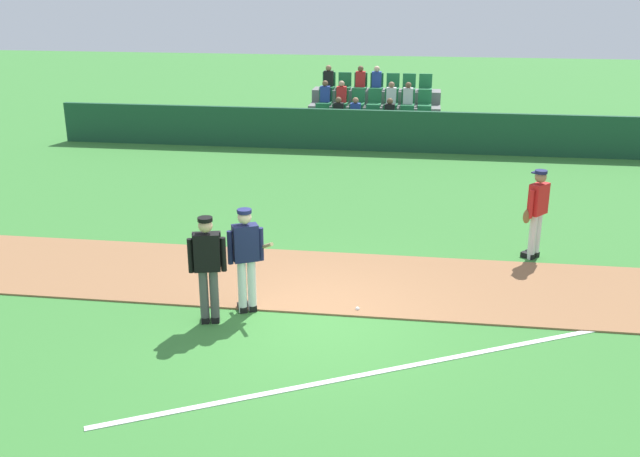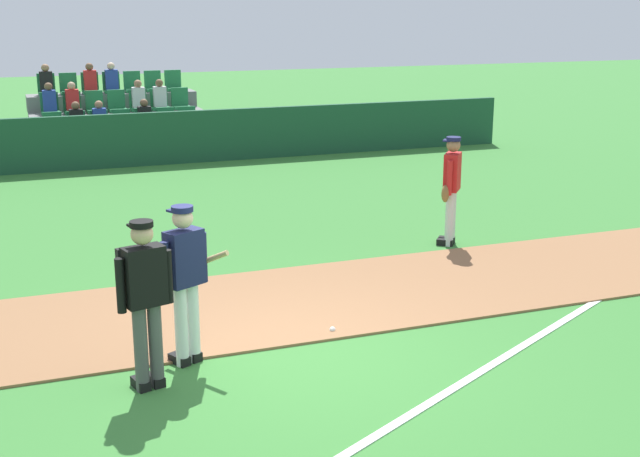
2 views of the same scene
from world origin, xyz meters
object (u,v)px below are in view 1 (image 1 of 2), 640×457
batter_navy_jersey (246,256)px  umpire_home_plate (208,264)px  baseball (358,309)px  runner_red_jersey (537,211)px

batter_navy_jersey → umpire_home_plate: bearing=-137.4°
umpire_home_plate → baseball: bearing=17.5°
batter_navy_jersey → baseball: (1.78, 0.26, -0.93)m
batter_navy_jersey → baseball: 2.03m
umpire_home_plate → runner_red_jersey: same height
batter_navy_jersey → baseball: bearing=8.1°
batter_navy_jersey → runner_red_jersey: 5.83m
umpire_home_plate → baseball: 2.58m
umpire_home_plate → baseball: umpire_home_plate is taller
batter_navy_jersey → runner_red_jersey: bearing=32.2°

